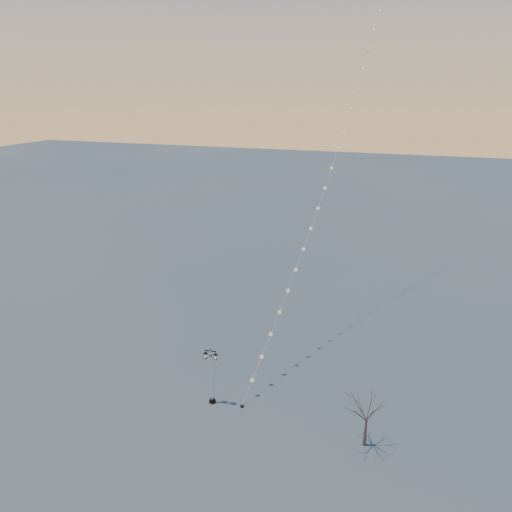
% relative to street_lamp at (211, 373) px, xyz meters
% --- Properties ---
extents(ground, '(300.00, 300.00, 0.00)m').
position_rel_street_lamp_xyz_m(ground, '(2.39, -1.10, -2.52)').
color(ground, '#464846').
rests_on(ground, ground).
extents(street_lamp, '(1.15, 0.51, 4.55)m').
position_rel_street_lamp_xyz_m(street_lamp, '(0.00, 0.00, 0.00)').
color(street_lamp, black).
rests_on(street_lamp, ground).
extents(bare_tree, '(2.30, 2.30, 3.82)m').
position_rel_street_lamp_xyz_m(bare_tree, '(11.20, -0.83, 0.13)').
color(bare_tree, '#4B3730').
rests_on(bare_tree, ground).
extents(kite_train, '(7.20, 40.63, 44.24)m').
position_rel_street_lamp_xyz_m(kite_train, '(5.59, 20.19, 19.52)').
color(kite_train, black).
rests_on(kite_train, ground).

